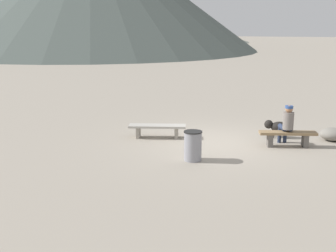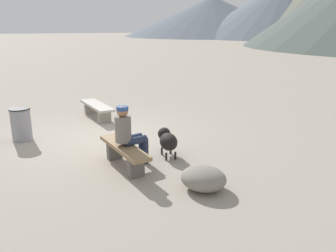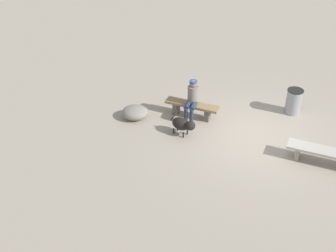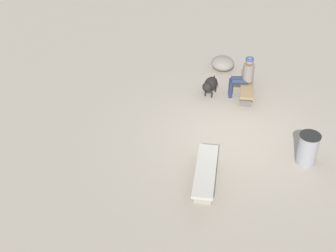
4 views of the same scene
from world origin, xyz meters
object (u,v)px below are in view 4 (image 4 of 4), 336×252
Objects in this scene: bench_left at (206,173)px; bench_right at (247,86)px; seated_person at (244,74)px; dog at (210,85)px; trash_bin at (308,149)px; boulder at (223,63)px.

bench_left is 1.09× the size of bench_right.
seated_person reaches higher than bench_left.
bench_right is at bearing -82.97° from seated_person.
bench_left is at bearing 17.65° from dog.
dog is at bearing 96.11° from bench_right.
trash_bin is (-2.44, -2.11, -0.32)m from seated_person.
bench_left is 2.19× the size of dog.
seated_person is at bearing 103.10° from bench_right.
trash_bin is at bearing -64.21° from bench_left.
bench_left is 4.03m from seated_person.
bench_left is 2.32× the size of trash_bin.
bench_right reaches higher than boulder.
dog is (-0.28, 0.92, -0.37)m from seated_person.
boulder is (3.87, 3.10, -0.20)m from trash_bin.
boulder is at bearing -174.85° from dog.
bench_left is 3.86m from dog.
bench_right is 1.07m from dog.
dog is at bearing -177.67° from boulder.
dog is at bearing 3.09° from bench_left.
seated_person is 1.55× the size of trash_bin.
trash_bin is 0.99× the size of boulder.
seated_person is (-0.05, 0.10, 0.40)m from bench_right.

